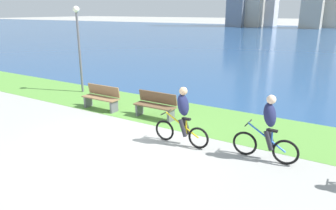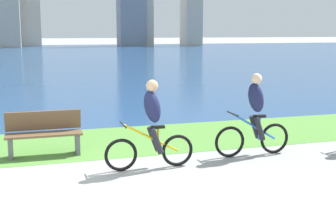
# 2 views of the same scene
# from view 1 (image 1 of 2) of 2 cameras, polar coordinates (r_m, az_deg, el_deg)

# --- Properties ---
(ground_plane) EXTENTS (300.00, 300.00, 0.00)m
(ground_plane) POSITION_cam_1_polar(r_m,az_deg,el_deg) (8.53, -10.01, -8.01)
(ground_plane) COLOR #9E9E99
(grass_strip_bayside) EXTENTS (120.00, 2.88, 0.01)m
(grass_strip_bayside) POSITION_cam_1_polar(r_m,az_deg,el_deg) (11.17, 1.80, -1.63)
(grass_strip_bayside) COLOR #59933D
(grass_strip_bayside) RESTS_ON ground
(bay_water_surface) EXTENTS (300.00, 71.84, 0.00)m
(bay_water_surface) POSITION_cam_1_polar(r_m,az_deg,el_deg) (47.00, 25.50, 11.02)
(bay_water_surface) COLOR navy
(bay_water_surface) RESTS_ON ground
(cyclist_lead) EXTENTS (1.67, 0.52, 1.64)m
(cyclist_lead) POSITION_cam_1_polar(r_m,az_deg,el_deg) (8.40, 2.68, -2.07)
(cyclist_lead) COLOR black
(cyclist_lead) RESTS_ON ground
(cyclist_trailing) EXTENTS (1.63, 0.52, 1.67)m
(cyclist_trailing) POSITION_cam_1_polar(r_m,az_deg,el_deg) (7.90, 17.87, -4.11)
(cyclist_trailing) COLOR black
(cyclist_trailing) RESTS_ON ground
(bench_near_path) EXTENTS (1.50, 0.47, 0.90)m
(bench_near_path) POSITION_cam_1_polar(r_m,az_deg,el_deg) (10.64, -2.30, -0.07)
(bench_near_path) COLOR brown
(bench_near_path) RESTS_ON ground
(bench_far_along_path) EXTENTS (1.50, 0.47, 0.90)m
(bench_far_along_path) POSITION_cam_1_polar(r_m,az_deg,el_deg) (11.85, -12.12, 1.34)
(bench_far_along_path) COLOR olive
(bench_far_along_path) RESTS_ON ground
(lamppost_tall) EXTENTS (0.28, 0.28, 3.75)m
(lamppost_tall) POSITION_cam_1_polar(r_m,az_deg,el_deg) (14.34, -16.13, 11.95)
(lamppost_tall) COLOR #595960
(lamppost_tall) RESTS_ON ground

